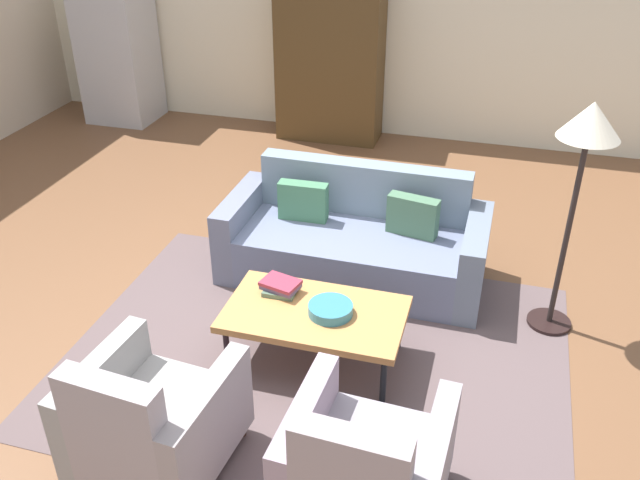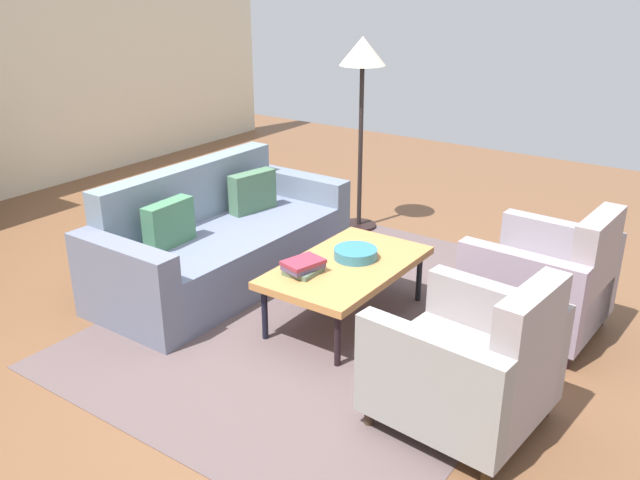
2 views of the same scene
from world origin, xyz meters
name	(u,v)px [view 2 (image 2 of 2)]	position (x,y,z in m)	size (l,w,h in m)	color
ground_plane	(284,326)	(0.00, 0.00, 0.00)	(10.81, 10.81, 0.00)	brown
area_rug	(340,316)	(0.33, -0.23, 0.00)	(3.40, 2.60, 0.01)	#5C4B4C
couch	(217,243)	(0.33, 0.90, 0.29)	(2.11, 0.91, 0.86)	slate
coffee_table	(347,268)	(0.33, -0.28, 0.38)	(1.20, 0.70, 0.42)	black
armchair_left	(474,369)	(-0.27, -1.45, 0.34)	(0.87, 0.87, 0.88)	#3D2D21
armchair_right	(548,285)	(0.93, -1.45, 0.34)	(0.84, 0.84, 0.88)	#332722
fruit_bowl	(356,253)	(0.44, -0.28, 0.45)	(0.30, 0.30, 0.07)	teal
book_stack	(303,267)	(0.04, -0.14, 0.46)	(0.29, 0.24, 0.09)	#506954
floor_lamp	(362,70)	(1.90, 0.59, 1.44)	(0.40, 0.40, 1.72)	black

